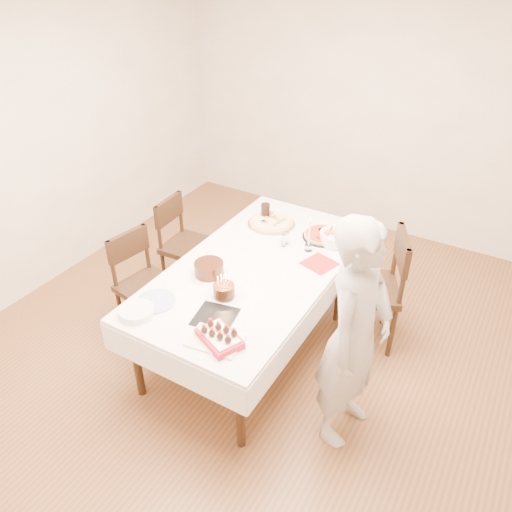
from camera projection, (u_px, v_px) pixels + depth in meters
The scene contains 22 objects.
floor at pixel (255, 349), 4.14m from camera, with size 5.00×5.00×0.00m, color brown.
wall_back at pixel (377, 109), 5.20m from camera, with size 4.50×0.04×2.70m, color beige.
wall_left at pixel (34, 144), 4.36m from camera, with size 0.04×5.00×2.70m, color beige.
dining_table at pixel (256, 305), 4.04m from camera, with size 1.14×2.14×0.75m, color white.
chair_right_savory at pixel (367, 288), 3.99m from camera, with size 0.53×0.53×1.03m, color black, non-canonical shape.
chair_left_savory at pixel (189, 246), 4.63m from camera, with size 0.47×0.47×0.91m, color black, non-canonical shape.
chair_left_dessert at pixel (148, 287), 4.10m from camera, with size 0.47×0.47×0.91m, color black, non-canonical shape.
person at pixel (355, 336), 3.06m from camera, with size 0.60×0.39×1.65m, color #A4A09B.
pizza_white at pixel (271, 222), 4.36m from camera, with size 0.42×0.42×0.04m, color beige.
pizza_pepperoni at pixel (323, 235), 4.18m from camera, with size 0.34×0.34×0.04m, color red.
red_placemat at pixel (319, 264), 3.86m from camera, with size 0.23×0.23×0.01m, color #B21E1E.
pasta_bowl at pixel (335, 237), 4.10m from camera, with size 0.26×0.26×0.08m, color white.
taper_candle at pixel (309, 234), 3.94m from camera, with size 0.06×0.06×0.30m, color white.
shaker_pair at pixel (284, 240), 4.05m from camera, with size 0.09×0.09×0.11m, color white, non-canonical shape.
cola_glass at pixel (265, 212), 4.42m from camera, with size 0.08×0.08×0.15m, color black.
layer_cake at pixel (209, 269), 3.70m from camera, with size 0.28×0.28×0.11m, color black.
cake_board at pixel (215, 317), 3.33m from camera, with size 0.27×0.27×0.01m, color black.
birthday_cake at pixel (224, 286), 3.47m from camera, with size 0.15×0.15×0.15m, color #361E0E.
strawberry_box at pixel (219, 337), 3.11m from camera, with size 0.29×0.20×0.07m, color #A31222, non-canonical shape.
box_lid at pixel (215, 342), 3.13m from camera, with size 0.34×0.23×0.03m, color beige.
plate_stack at pixel (137, 312), 3.34m from camera, with size 0.24×0.24×0.05m, color white.
china_plate at pixel (156, 301), 3.46m from camera, with size 0.28×0.28×0.01m, color white.
Camera 1 is at (1.55, -2.61, 2.92)m, focal length 35.00 mm.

